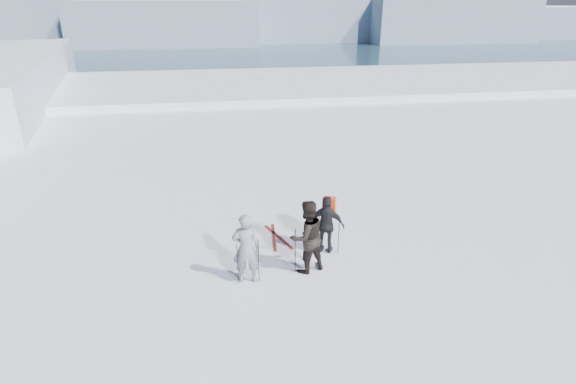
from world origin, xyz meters
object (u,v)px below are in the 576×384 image
object	(u,v)px
skier_grey	(246,248)
skis_loose	(276,237)
skier_dark	(307,237)
skier_pack	(327,225)

from	to	relation	value
skier_grey	skis_loose	bearing A→B (deg)	-109.25
skier_dark	skis_loose	size ratio (longest dim) A/B	1.18
skier_grey	skier_dark	distance (m)	1.62
skis_loose	skier_pack	bearing A→B (deg)	-39.40
skis_loose	skier_grey	bearing A→B (deg)	-116.37
skier_dark	skis_loose	world-z (taller)	skier_dark
skier_grey	skier_pack	xyz separation A→B (m)	(2.35, 1.09, -0.09)
skier_grey	skis_loose	size ratio (longest dim) A/B	1.11
skier_grey	skier_dark	bearing A→B (deg)	-164.14
skier_pack	skis_loose	xyz separation A→B (m)	(-1.29, 1.06, -0.84)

